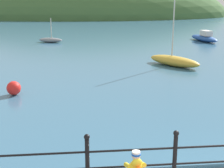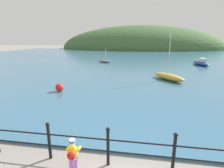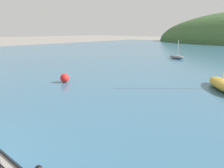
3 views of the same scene
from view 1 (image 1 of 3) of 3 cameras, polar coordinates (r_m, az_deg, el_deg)
The scene contains 7 objects.
water at distance 36.46m, azimuth -1.88°, elevation 9.42°, with size 80.00×60.00×0.10m, color #386684.
far_hillside at distance 70.90m, azimuth -3.79°, elevation 12.22°, with size 60.85×33.47×17.34m.
iron_railing at distance 6.76m, azimuth 11.42°, elevation -12.72°, with size 7.37×0.12×1.21m.
boat_twin_mast at distance 18.08m, azimuth 11.26°, elevation 4.22°, with size 2.78×3.28×4.23m.
boat_far_left at distance 29.50m, azimuth 16.51°, elevation 8.13°, with size 1.71×4.17×0.98m.
boat_blue_hull at distance 27.98m, azimuth -11.17°, elevation 7.91°, with size 2.22×1.27×2.11m.
mooring_buoy at distance 12.92m, azimuth -17.53°, elevation -0.72°, with size 0.56×0.56×0.56m, color red.
Camera 1 is at (-2.39, -4.19, 3.79)m, focal length 50.00 mm.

